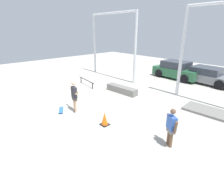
# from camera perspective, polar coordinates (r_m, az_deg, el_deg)

# --- Properties ---
(ground_plane) EXTENTS (36.00, 36.00, 0.00)m
(ground_plane) POSITION_cam_1_polar(r_m,az_deg,el_deg) (9.64, -5.18, -6.40)
(ground_plane) COLOR #B2ADA3
(skateboarder) EXTENTS (1.42, 0.34, 1.67)m
(skateboarder) POSITION_cam_1_polar(r_m,az_deg,el_deg) (9.22, -12.23, -1.66)
(skateboarder) COLOR #DBAD89
(skateboarder) RESTS_ON ground_plane
(skateboard) EXTENTS (0.80, 0.58, 0.08)m
(skateboard) POSITION_cam_1_polar(r_m,az_deg,el_deg) (9.75, -16.27, -6.41)
(skateboard) COLOR #2D66B2
(skateboard) RESTS_ON ground_plane
(grind_box) EXTENTS (2.38, 0.71, 0.45)m
(grind_box) POSITION_cam_1_polar(r_m,az_deg,el_deg) (11.96, 3.16, -0.01)
(grind_box) COLOR slate
(grind_box) RESTS_ON ground_plane
(manual_pad) EXTENTS (2.60, 1.41, 0.13)m
(manual_pad) POSITION_cam_1_polar(r_m,az_deg,el_deg) (10.48, 29.43, -6.40)
(manual_pad) COLOR slate
(manual_pad) RESTS_ON ground_plane
(grind_rail) EXTENTS (2.33, 0.37, 0.46)m
(grind_rail) POSITION_cam_1_polar(r_m,az_deg,el_deg) (13.60, -8.36, 2.79)
(grind_rail) COLOR black
(grind_rail) RESTS_ON ground_plane
(canopy_support_left) EXTENTS (5.32, 0.20, 5.47)m
(canopy_support_left) POSITION_cam_1_polar(r_m,az_deg,el_deg) (15.54, 0.18, 16.22)
(canopy_support_left) COLOR silver
(canopy_support_left) RESTS_ON ground_plane
(parked_car_green) EXTENTS (4.01, 2.15, 1.50)m
(parked_car_green) POSITION_cam_1_polar(r_m,az_deg,el_deg) (16.50, 20.34, 5.99)
(parked_car_green) COLOR #28603D
(parked_car_green) RESTS_ON ground_plane
(parked_car_grey) EXTENTS (4.04, 2.22, 1.30)m
(parked_car_grey) POSITION_cam_1_polar(r_m,az_deg,el_deg) (15.89, 28.75, 4.01)
(parked_car_grey) COLOR slate
(parked_car_grey) RESTS_ON ground_plane
(bystander) EXTENTS (0.67, 0.49, 1.51)m
(bystander) POSITION_cam_1_polar(r_m,az_deg,el_deg) (6.80, 18.78, -11.33)
(bystander) COLOR brown
(bystander) RESTS_ON ground_plane
(traffic_cone) EXTENTS (0.38, 0.38, 0.63)m
(traffic_cone) POSITION_cam_1_polar(r_m,az_deg,el_deg) (8.00, -2.43, -9.51)
(traffic_cone) COLOR black
(traffic_cone) RESTS_ON ground_plane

